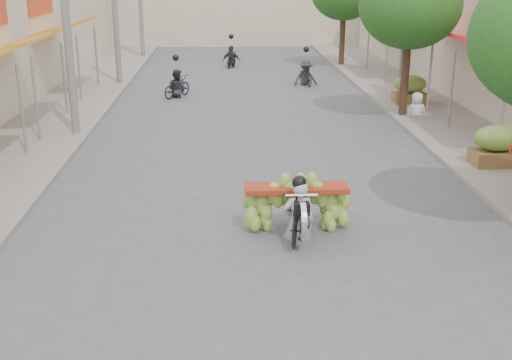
# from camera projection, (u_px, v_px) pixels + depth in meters

# --- Properties ---
(ground) EXTENTS (120.00, 120.00, 0.00)m
(ground) POSITION_uv_depth(u_px,v_px,m) (287.00, 350.00, 8.83)
(ground) COLOR #545358
(ground) RESTS_ON ground
(sidewalk_left) EXTENTS (4.00, 60.00, 0.12)m
(sidewalk_left) POSITION_uv_depth(u_px,v_px,m) (49.00, 114.00, 22.68)
(sidewalk_left) COLOR gray
(sidewalk_left) RESTS_ON ground
(sidewalk_right) EXTENTS (4.00, 60.00, 0.12)m
(sidewalk_right) POSITION_uv_depth(u_px,v_px,m) (438.00, 109.00, 23.36)
(sidewalk_right) COLOR gray
(sidewalk_right) RESTS_ON ground
(utility_pole_mid) EXTENTS (0.60, 0.24, 8.00)m
(utility_pole_mid) POSITION_uv_depth(u_px,v_px,m) (64.00, 2.00, 18.66)
(utility_pole_mid) COLOR slate
(utility_pole_mid) RESTS_ON ground
(street_tree_mid) EXTENTS (3.40, 3.40, 5.25)m
(street_tree_mid) POSITION_uv_depth(u_px,v_px,m) (410.00, 6.00, 21.16)
(street_tree_mid) COLOR #3A2719
(street_tree_mid) RESTS_ON ground
(produce_crate_mid) EXTENTS (1.20, 0.88, 1.16)m
(produce_crate_mid) POSITION_uv_depth(u_px,v_px,m) (497.00, 143.00, 16.49)
(produce_crate_mid) COLOR brown
(produce_crate_mid) RESTS_ON ground
(produce_crate_far) EXTENTS (1.20, 0.88, 1.16)m
(produce_crate_far) POSITION_uv_depth(u_px,v_px,m) (410.00, 87.00, 24.06)
(produce_crate_far) COLOR brown
(produce_crate_far) RESTS_ON ground
(banana_motorbike) EXTENTS (2.20, 1.93, 2.15)m
(banana_motorbike) POSITION_uv_depth(u_px,v_px,m) (298.00, 200.00, 12.42)
(banana_motorbike) COLOR black
(banana_motorbike) RESTS_ON ground
(pedestrian) EXTENTS (0.79, 0.51, 1.52)m
(pedestrian) POSITION_uv_depth(u_px,v_px,m) (418.00, 92.00, 22.15)
(pedestrian) COLOR white
(pedestrian) RESTS_ON ground
(bg_motorbike_a) EXTENTS (1.29, 1.59, 1.95)m
(bg_motorbike_a) POSITION_uv_depth(u_px,v_px,m) (176.00, 78.00, 25.61)
(bg_motorbike_a) COLOR black
(bg_motorbike_a) RESTS_ON ground
(bg_motorbike_b) EXTENTS (1.15, 1.66, 1.95)m
(bg_motorbike_b) POSITION_uv_depth(u_px,v_px,m) (306.00, 66.00, 28.11)
(bg_motorbike_b) COLOR black
(bg_motorbike_b) RESTS_ON ground
(bg_motorbike_c) EXTENTS (1.08, 1.55, 1.95)m
(bg_motorbike_c) POSITION_uv_depth(u_px,v_px,m) (231.00, 51.00, 33.22)
(bg_motorbike_c) COLOR black
(bg_motorbike_c) RESTS_ON ground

